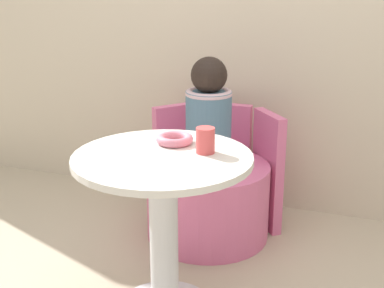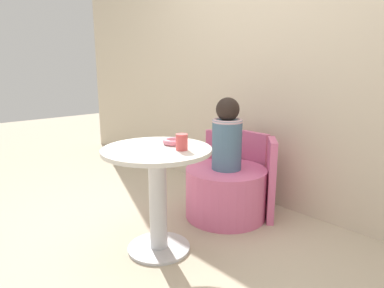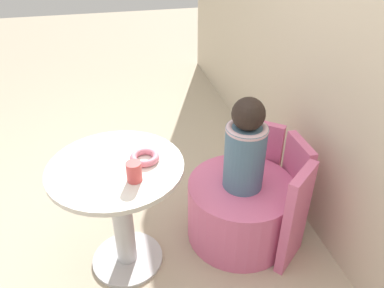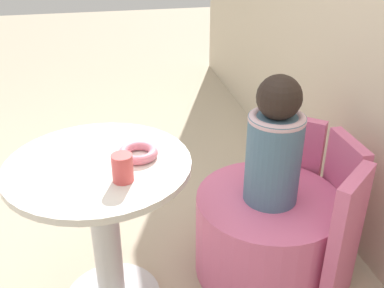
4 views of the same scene
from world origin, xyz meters
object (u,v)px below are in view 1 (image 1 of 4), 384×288
object	(u,v)px
donut	(175,139)
cup	(205,140)
tub_chair	(208,201)
child_figure	(209,116)
round_table	(163,208)

from	to	relation	value
donut	cup	bearing A→B (deg)	-23.52
tub_chair	child_figure	xyz separation A→B (m)	(0.00, 0.00, 0.44)
tub_chair	child_figure	distance (m)	0.44
cup	child_figure	bearing A→B (deg)	107.29
child_figure	donut	xyz separation A→B (m)	(0.04, -0.53, 0.04)
round_table	tub_chair	xyz separation A→B (m)	(-0.05, 0.67, -0.26)
child_figure	donut	world-z (taller)	child_figure
child_figure	cup	bearing A→B (deg)	-72.71
round_table	child_figure	bearing A→B (deg)	94.23
round_table	child_figure	world-z (taller)	child_figure
tub_chair	round_table	bearing A→B (deg)	-85.77
cup	round_table	bearing A→B (deg)	-149.67
tub_chair	donut	world-z (taller)	donut
round_table	donut	size ratio (longest dim) A/B	4.62
donut	tub_chair	bearing A→B (deg)	94.32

